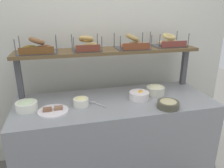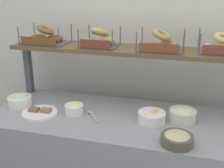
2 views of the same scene
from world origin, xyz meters
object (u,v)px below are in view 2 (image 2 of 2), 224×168
(bowl_egg_salad, at_px, (74,108))
(serving_spoon_near_plate, at_px, (92,114))
(bagel_basket_cinnamon_raisin, at_px, (46,37))
(bagel_basket_plain, at_px, (223,46))
(bowl_potato_salad, at_px, (183,114))
(serving_plate_white, at_px, (40,112))
(bowl_fruit_salad, at_px, (152,117))
(bagel_basket_everything, at_px, (161,44))
(bagel_basket_sesame, at_px, (100,40))
(bowl_hummus, at_px, (177,139))
(bowl_scallion_spread, at_px, (20,100))

(bowl_egg_salad, height_order, serving_spoon_near_plate, bowl_egg_salad)
(bagel_basket_cinnamon_raisin, relative_size, bagel_basket_plain, 1.05)
(bowl_potato_salad, height_order, serving_plate_white, bowl_potato_salad)
(bowl_fruit_salad, xyz_separation_m, bagel_basket_everything, (0.00, 0.26, 0.44))
(bowl_egg_salad, relative_size, bagel_basket_sesame, 0.47)
(bowl_hummus, height_order, serving_spoon_near_plate, bowl_hummus)
(bowl_fruit_salad, height_order, bowl_potato_salad, bowl_potato_salad)
(bowl_scallion_spread, distance_m, bagel_basket_plain, 1.51)
(serving_plate_white, bearing_deg, bagel_basket_cinnamon_raisin, 105.95)
(serving_plate_white, height_order, bagel_basket_sesame, bagel_basket_sesame)
(bowl_fruit_salad, relative_size, bowl_hummus, 0.97)
(serving_plate_white, distance_m, serving_spoon_near_plate, 0.37)
(bowl_potato_salad, height_order, bagel_basket_everything, bagel_basket_everything)
(bowl_hummus, height_order, bowl_scallion_spread, bowl_scallion_spread)
(bowl_egg_salad, bearing_deg, bagel_basket_everything, 27.00)
(bowl_scallion_spread, xyz_separation_m, bagel_basket_sesame, (0.55, 0.27, 0.43))
(serving_spoon_near_plate, relative_size, bagel_basket_everything, 0.47)
(bowl_potato_salad, bearing_deg, bowl_fruit_salad, -160.57)
(bowl_egg_salad, relative_size, bowl_potato_salad, 0.74)
(bowl_egg_salad, height_order, bagel_basket_sesame, bagel_basket_sesame)
(bowl_potato_salad, height_order, bagel_basket_plain, bagel_basket_plain)
(bagel_basket_sesame, height_order, bagel_basket_plain, bagel_basket_sesame)
(bagel_basket_cinnamon_raisin, height_order, bagel_basket_plain, bagel_basket_cinnamon_raisin)
(bowl_hummus, xyz_separation_m, bagel_basket_sesame, (-0.62, 0.51, 0.44))
(bowl_egg_salad, distance_m, bowl_potato_salad, 0.75)
(serving_plate_white, bearing_deg, bagel_basket_sesame, 46.44)
(bowl_fruit_salad, xyz_separation_m, serving_spoon_near_plate, (-0.42, -0.01, -0.03))
(bowl_fruit_salad, distance_m, serving_plate_white, 0.79)
(bagel_basket_sesame, relative_size, bagel_basket_plain, 0.87)
(bowl_fruit_salad, bearing_deg, bowl_hummus, -53.78)
(serving_spoon_near_plate, relative_size, bagel_basket_sesame, 0.52)
(bowl_hummus, distance_m, serving_plate_white, 0.97)
(bowl_fruit_salad, xyz_separation_m, serving_plate_white, (-0.78, -0.08, -0.03))
(bowl_hummus, distance_m, bagel_basket_everything, 0.69)
(bowl_potato_salad, bearing_deg, bagel_basket_everything, 134.71)
(bagel_basket_cinnamon_raisin, xyz_separation_m, bagel_basket_sesame, (0.44, 0.01, 0.00))
(bowl_scallion_spread, xyz_separation_m, bowl_potato_salad, (1.19, 0.07, 0.00))
(bagel_basket_cinnamon_raisin, xyz_separation_m, bagel_basket_everything, (0.89, -0.01, 0.00))
(bowl_egg_salad, xyz_separation_m, bagel_basket_everything, (0.55, 0.28, 0.43))
(serving_plate_white, bearing_deg, bowl_scallion_spread, 157.73)
(bowl_fruit_salad, xyz_separation_m, bowl_hummus, (0.17, -0.24, -0.00))
(bowl_egg_salad, relative_size, bagel_basket_plain, 0.41)
(bagel_basket_sesame, bearing_deg, bagel_basket_everything, -1.55)
(serving_plate_white, xyz_separation_m, serving_spoon_near_plate, (0.37, 0.07, -0.00))
(bagel_basket_everything, bearing_deg, bagel_basket_plain, 5.18)
(bowl_scallion_spread, xyz_separation_m, bagel_basket_plain, (1.41, 0.29, 0.43))
(bowl_fruit_salad, distance_m, serving_spoon_near_plate, 0.42)
(bowl_egg_salad, bearing_deg, bowl_fruit_salad, 2.11)
(serving_plate_white, distance_m, bagel_basket_sesame, 0.68)
(bowl_fruit_salad, height_order, bowl_hummus, bowl_fruit_salad)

